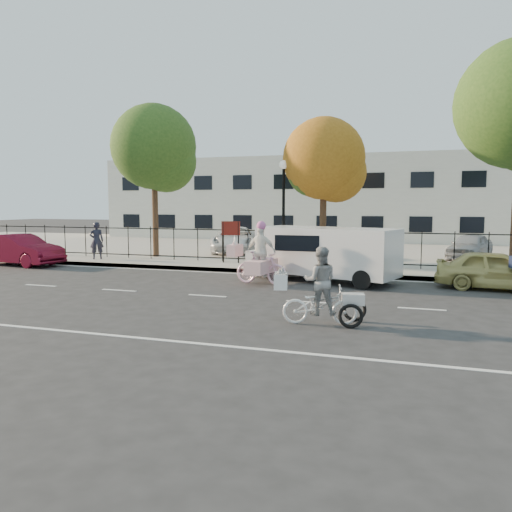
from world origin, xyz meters
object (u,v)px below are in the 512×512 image
at_px(unicorn_bike, 260,261).
at_px(pedestrian, 97,241).
at_px(lot_car_d, 470,246).
at_px(white_van, 324,252).
at_px(lamppost, 284,194).
at_px(lot_car_c, 302,244).
at_px(red_sedan, 20,250).
at_px(lot_car_b, 235,240).
at_px(zebra_trike, 320,295).
at_px(gold_sedan, 497,270).

relative_size(unicorn_bike, pedestrian, 1.25).
bearing_deg(lot_car_d, white_van, -105.47).
distance_m(lamppost, lot_car_c, 3.81).
relative_size(red_sedan, lot_car_b, 0.86).
relative_size(zebra_trike, lot_car_d, 0.58).
relative_size(red_sedan, pedestrian, 2.41).
relative_size(lamppost, lot_car_b, 0.90).
height_order(white_van, lot_car_d, white_van).
height_order(lamppost, white_van, lamppost).
xyz_separation_m(lamppost, red_sedan, (-11.32, -2.56, -2.43)).
bearing_deg(white_van, pedestrian, -175.01).
relative_size(red_sedan, lot_car_c, 1.04).
xyz_separation_m(pedestrian, lot_car_c, (8.89, 3.59, -0.20)).
xyz_separation_m(gold_sedan, pedestrian, (-16.52, 2.45, 0.39)).
distance_m(unicorn_bike, lot_car_b, 9.67).
relative_size(unicorn_bike, lot_car_c, 0.54).
relative_size(white_van, lot_car_b, 1.18).
height_order(pedestrian, lot_car_d, pedestrian).
height_order(lot_car_b, lot_car_c, lot_car_b).
height_order(lot_car_c, lot_car_d, lot_car_c).
distance_m(lot_car_b, lot_car_c, 4.19).
bearing_deg(white_van, lot_car_c, 127.01).
bearing_deg(lot_car_d, gold_sedan, -69.35).
distance_m(gold_sedan, lot_car_c, 9.73).
xyz_separation_m(red_sedan, gold_sedan, (19.07, -0.44, -0.06)).
xyz_separation_m(lamppost, lot_car_c, (0.11, 3.03, -2.30)).
distance_m(lamppost, white_van, 4.28).
height_order(unicorn_bike, lot_car_d, unicorn_bike).
relative_size(lot_car_c, lot_car_d, 1.13).
height_order(red_sedan, lot_car_b, lot_car_b).
relative_size(lamppost, red_sedan, 1.04).
xyz_separation_m(white_van, lot_car_d, (5.39, 7.61, -0.28)).
bearing_deg(gold_sedan, pedestrian, 86.97).
xyz_separation_m(zebra_trike, gold_sedan, (4.44, 6.19, -0.05)).
distance_m(lamppost, lot_car_b, 6.32).
relative_size(lot_car_b, lot_car_c, 1.20).
relative_size(gold_sedan, lot_car_c, 0.91).
bearing_deg(lot_car_c, unicorn_bike, -89.93).
xyz_separation_m(red_sedan, lot_car_d, (18.96, 7.17, 0.07)).
bearing_deg(gold_sedan, unicorn_bike, 105.00).
relative_size(lamppost, pedestrian, 2.51).
bearing_deg(lot_car_d, lot_car_b, -159.52).
relative_size(unicorn_bike, white_van, 0.38).
distance_m(lamppost, zebra_trike, 10.07).
height_order(lamppost, lot_car_b, lamppost).
bearing_deg(red_sedan, pedestrian, -44.59).
xyz_separation_m(gold_sedan, lot_car_d, (-0.11, 7.61, 0.13)).
bearing_deg(gold_sedan, zebra_trike, 149.74).
bearing_deg(unicorn_bike, white_van, -49.35).
xyz_separation_m(unicorn_bike, lot_car_d, (7.31, 8.86, -0.04)).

